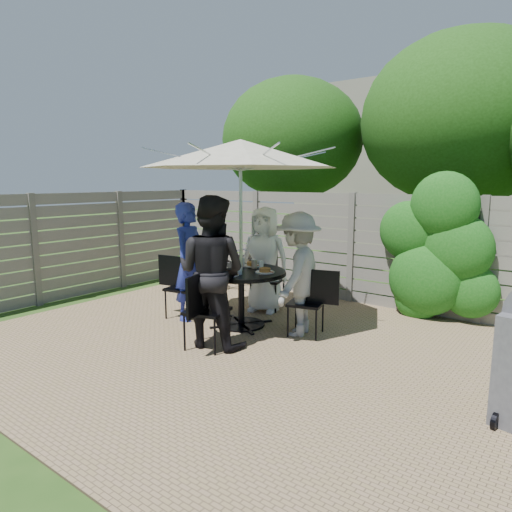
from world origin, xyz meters
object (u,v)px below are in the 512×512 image
Objects in this scene: glass_right at (261,266)px; syrup_jug at (239,264)px; chair_back at (268,291)px; glass_front at (240,269)px; patio_table at (241,288)px; chair_front at (207,326)px; coffee_cup at (254,264)px; umbrella at (240,154)px; plate_left at (218,267)px; person_back at (264,260)px; plate_right at (265,271)px; glass_back at (242,262)px; person_front at (211,272)px; chair_right at (307,316)px; bicycle at (236,262)px; chair_left at (183,300)px; plate_front at (229,273)px; person_right at (298,274)px; plate_back at (252,264)px; person_left at (190,262)px.

syrup_jug is (-0.30, -0.13, 0.01)m from glass_right.
glass_front is (0.39, -1.17, 0.58)m from chair_back.
chair_front is at bearing -76.64° from patio_table.
coffee_cup is (-0.12, 0.47, -0.01)m from glass_front.
umbrella is 1.60m from plate_left.
patio_table is 0.42m from glass_front.
person_back is 6.37× the size of plate_right.
person_back reaches higher than glass_back.
plate_left is 2.17× the size of coffee_cup.
syrup_jug is 0.23m from coffee_cup.
person_front is 15.65× the size of coffee_cup.
bicycle is at bearing -47.57° from chair_right.
chair_front is 1.25m from glass_right.
chair_left is (-0.94, -0.22, -0.28)m from patio_table.
plate_left is 0.53m from glass_front.
plate_right is at bearing -26.92° from coffee_cup.
plate_front is at bearing -122.94° from glass_front.
chair_back is 6.23× the size of syrup_jug.
coffee_cup is (0.27, -0.70, 0.57)m from chair_back.
person_back is 1.38m from chair_left.
chair_left is 0.57× the size of person_right.
plate_back is (-0.27, 1.16, -0.10)m from person_front.
chair_right is at bearing 33.81° from plate_front.
chair_back is 1.06× the size of chair_left.
person_left is 2.11m from bicycle.
person_right is at bearing 33.01° from glass_front.
plate_front is at bearing -105.87° from glass_right.
person_front reaches higher than glass_right.
person_left is 0.96m from coffee_cup.
chair_back is at bearing -89.97° from person_front.
umbrella reaches higher than syrup_jug.
person_left is at bearing -57.62° from bicycle.
plate_right is at bearing -31.69° from plate_back.
person_right is at bearing -2.54° from chair_right.
chair_right is 2.94m from bicycle.
chair_front is 1.16m from plate_left.
chair_back is 1.91m from person_front.
umbrella is at bearing -166.69° from plate_right.
person_front is at bearing -100.13° from plate_right.
person_left is 1.66m from person_right.
person_front is 11.74× the size of syrup_jug.
chair_right is at bearing 13.35° from plate_left.
person_front is (0.38, -1.62, 0.11)m from person_back.
umbrella is 1.85× the size of person_left.
glass_right is at bearing -11.26° from chair_right.
chair_back is 1.93m from chair_front.
plate_back is at bearing -32.25° from bicycle.
umbrella reaches higher than chair_right.
chair_left is 0.50× the size of person_front.
chair_front is (0.22, -0.94, -2.10)m from umbrella.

